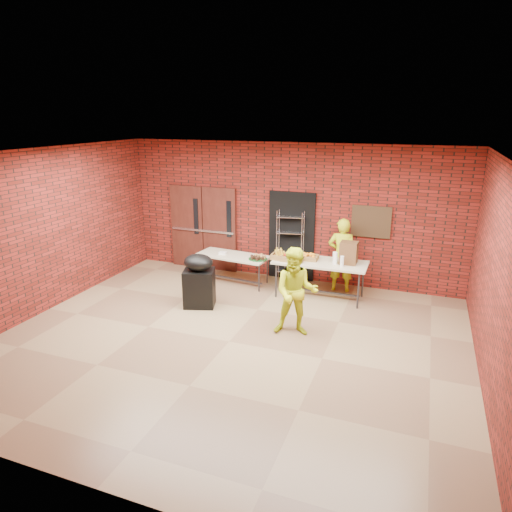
{
  "coord_description": "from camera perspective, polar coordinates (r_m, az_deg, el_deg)",
  "views": [
    {
      "loc": [
        2.94,
        -6.54,
        3.82
      ],
      "look_at": [
        -0.02,
        1.4,
        1.16
      ],
      "focal_mm": 32.0,
      "sensor_mm": 36.0,
      "label": 1
    }
  ],
  "objects": [
    {
      "name": "cup_stack_front",
      "position": [
        9.61,
        9.9,
        -0.31
      ],
      "size": [
        0.08,
        0.08,
        0.24
      ],
      "primitive_type": "cylinder",
      "color": "white",
      "rests_on": "table_right"
    },
    {
      "name": "basket_apples",
      "position": [
        9.74,
        4.62,
        -0.21
      ],
      "size": [
        0.47,
        0.37,
        0.15
      ],
      "color": "olive",
      "rests_on": "table_right"
    },
    {
      "name": "table_right",
      "position": [
        9.79,
        8.03,
        -1.06
      ],
      "size": [
        1.98,
        0.84,
        0.81
      ],
      "rotation": [
        0.0,
        0.0,
        0.01
      ],
      "color": "beige",
      "rests_on": "room"
    },
    {
      "name": "cup_stack_back",
      "position": [
        9.68,
        9.8,
        -0.18
      ],
      "size": [
        0.08,
        0.08,
        0.24
      ],
      "primitive_type": "cylinder",
      "color": "white",
      "rests_on": "table_right"
    },
    {
      "name": "wire_rack",
      "position": [
        10.68,
        4.26,
        1.21
      ],
      "size": [
        0.64,
        0.31,
        1.68
      ],
      "primitive_type": null,
      "rotation": [
        0.0,
        0.0,
        0.17
      ],
      "color": "#B5B5BC",
      "rests_on": "room"
    },
    {
      "name": "basket_bananas",
      "position": [
        9.84,
        3.29,
        -0.02
      ],
      "size": [
        0.45,
        0.35,
        0.14
      ],
      "color": "olive",
      "rests_on": "table_right"
    },
    {
      "name": "volunteer_woman",
      "position": [
        10.22,
        10.64,
        0.12
      ],
      "size": [
        0.64,
        0.46,
        1.66
      ],
      "primitive_type": "imported",
      "rotation": [
        0.0,
        0.0,
        3.25
      ],
      "color": "#C0D017",
      "rests_on": "room"
    },
    {
      "name": "volunteer_man",
      "position": [
        8.09,
        5.02,
        -4.51
      ],
      "size": [
        0.89,
        0.76,
        1.61
      ],
      "primitive_type": "imported",
      "rotation": [
        0.0,
        0.0,
        0.21
      ],
      "color": "#C0D017",
      "rests_on": "room"
    },
    {
      "name": "table_left",
      "position": [
        10.53,
        -2.9,
        -0.19
      ],
      "size": [
        1.74,
        0.87,
        0.69
      ],
      "rotation": [
        0.0,
        0.0,
        -0.1
      ],
      "color": "beige",
      "rests_on": "room"
    },
    {
      "name": "cup_stack_mid",
      "position": [
        9.47,
        10.7,
        -0.67
      ],
      "size": [
        0.08,
        0.08,
        0.23
      ],
      "primitive_type": "cylinder",
      "color": "white",
      "rests_on": "table_right"
    },
    {
      "name": "coffee_dispenser",
      "position": [
        9.67,
        11.51,
        0.39
      ],
      "size": [
        0.35,
        0.32,
        0.46
      ],
      "primitive_type": "cube",
      "color": "brown",
      "rests_on": "table_right"
    },
    {
      "name": "dark_doorway",
      "position": [
        10.76,
        4.46,
        2.48
      ],
      "size": [
        1.1,
        0.06,
        2.1
      ],
      "primitive_type": "cube",
      "color": "black",
      "rests_on": "room"
    },
    {
      "name": "muffin_tray",
      "position": [
        10.19,
        0.24,
        -0.16
      ],
      "size": [
        0.42,
        0.42,
        0.1
      ],
      "color": "#12461B",
      "rests_on": "table_left"
    },
    {
      "name": "basket_oranges",
      "position": [
        9.84,
        6.59,
        -0.15
      ],
      "size": [
        0.4,
        0.31,
        0.12
      ],
      "color": "olive",
      "rests_on": "table_right"
    },
    {
      "name": "double_doors",
      "position": [
        11.56,
        -6.58,
        3.49
      ],
      "size": [
        1.78,
        0.12,
        2.1
      ],
      "color": "#4A1E15",
      "rests_on": "room"
    },
    {
      "name": "covered_grill",
      "position": [
        9.39,
        -7.13,
        -3.04
      ],
      "size": [
        0.74,
        0.67,
        1.11
      ],
      "rotation": [
        0.0,
        0.0,
        0.32
      ],
      "color": "black",
      "rests_on": "room"
    },
    {
      "name": "room",
      "position": [
        7.51,
        -3.59,
        0.21
      ],
      "size": [
        8.08,
        7.08,
        3.28
      ],
      "color": "brown",
      "rests_on": "ground"
    },
    {
      "name": "bronze_plaque",
      "position": [
        10.3,
        14.2,
        4.18
      ],
      "size": [
        0.85,
        0.04,
        0.7
      ],
      "primitive_type": "cube",
      "color": "#3B2A17",
      "rests_on": "room"
    },
    {
      "name": "napkin_box",
      "position": [
        10.58,
        -4.17,
        0.36
      ],
      "size": [
        0.17,
        0.11,
        0.06
      ],
      "primitive_type": "cube",
      "color": "white",
      "rests_on": "table_left"
    }
  ]
}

